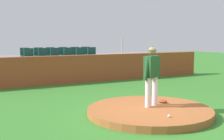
{
  "coord_description": "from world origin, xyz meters",
  "views": [
    {
      "loc": [
        -5.0,
        -7.05,
        2.29
      ],
      "look_at": [
        0.0,
        2.39,
        1.1
      ],
      "focal_mm": 47.25,
      "sensor_mm": 36.0,
      "label": 1
    }
  ],
  "objects_px": {
    "stadium_chair_9": "(63,53)",
    "fielding_glove": "(163,101)",
    "stadium_chair_0": "(29,55)",
    "stadium_chair_5": "(92,53)",
    "baseball": "(169,116)",
    "stadium_chair_4": "(81,54)",
    "pitcher": "(152,72)",
    "stadium_chair_2": "(56,54)",
    "stadium_chair_6": "(25,54)",
    "stadium_chair_8": "(51,54)",
    "stadium_chair_1": "(43,55)",
    "stadium_chair_11": "(86,53)",
    "stadium_chair_7": "(39,54)",
    "stadium_chair_10": "(75,53)",
    "stadium_chair_3": "(69,54)"
  },
  "relations": [
    {
      "from": "stadium_chair_4",
      "to": "stadium_chair_5",
      "type": "bearing_deg",
      "value": 178.37
    },
    {
      "from": "stadium_chair_10",
      "to": "stadium_chair_8",
      "type": "bearing_deg",
      "value": -0.87
    },
    {
      "from": "pitcher",
      "to": "stadium_chair_0",
      "type": "bearing_deg",
      "value": 83.91
    },
    {
      "from": "stadium_chair_5",
      "to": "stadium_chair_10",
      "type": "height_order",
      "value": "same"
    },
    {
      "from": "stadium_chair_9",
      "to": "stadium_chair_11",
      "type": "distance_m",
      "value": 1.38
    },
    {
      "from": "stadium_chair_8",
      "to": "stadium_chair_11",
      "type": "height_order",
      "value": "same"
    },
    {
      "from": "stadium_chair_9",
      "to": "fielding_glove",
      "type": "bearing_deg",
      "value": 92.57
    },
    {
      "from": "stadium_chair_7",
      "to": "stadium_chair_8",
      "type": "bearing_deg",
      "value": -178.07
    },
    {
      "from": "stadium_chair_4",
      "to": "stadium_chair_10",
      "type": "height_order",
      "value": "same"
    },
    {
      "from": "stadium_chair_2",
      "to": "stadium_chair_8",
      "type": "relative_size",
      "value": 1.0
    },
    {
      "from": "stadium_chair_1",
      "to": "stadium_chair_6",
      "type": "relative_size",
      "value": 1.0
    },
    {
      "from": "stadium_chair_3",
      "to": "stadium_chair_4",
      "type": "bearing_deg",
      "value": -177.06
    },
    {
      "from": "stadium_chair_11",
      "to": "stadium_chair_7",
      "type": "bearing_deg",
      "value": 0.01
    },
    {
      "from": "stadium_chair_0",
      "to": "stadium_chair_1",
      "type": "relative_size",
      "value": 1.0
    },
    {
      "from": "stadium_chair_0",
      "to": "stadium_chair_4",
      "type": "distance_m",
      "value": 2.82
    },
    {
      "from": "baseball",
      "to": "stadium_chair_2",
      "type": "distance_m",
      "value": 9.26
    },
    {
      "from": "stadium_chair_6",
      "to": "stadium_chair_8",
      "type": "height_order",
      "value": "same"
    },
    {
      "from": "stadium_chair_4",
      "to": "stadium_chair_6",
      "type": "height_order",
      "value": "same"
    },
    {
      "from": "stadium_chair_8",
      "to": "stadium_chair_11",
      "type": "distance_m",
      "value": 2.12
    },
    {
      "from": "stadium_chair_10",
      "to": "baseball",
      "type": "bearing_deg",
      "value": 83.18
    },
    {
      "from": "stadium_chair_5",
      "to": "stadium_chair_10",
      "type": "distance_m",
      "value": 1.14
    },
    {
      "from": "stadium_chair_8",
      "to": "stadium_chair_10",
      "type": "distance_m",
      "value": 1.42
    },
    {
      "from": "pitcher",
      "to": "stadium_chair_1",
      "type": "bearing_deg",
      "value": 78.92
    },
    {
      "from": "stadium_chair_6",
      "to": "stadium_chair_9",
      "type": "relative_size",
      "value": 1.0
    },
    {
      "from": "stadium_chair_0",
      "to": "stadium_chair_5",
      "type": "distance_m",
      "value": 3.51
    },
    {
      "from": "baseball",
      "to": "stadium_chair_11",
      "type": "relative_size",
      "value": 0.15
    },
    {
      "from": "baseball",
      "to": "pitcher",
      "type": "bearing_deg",
      "value": 75.4
    },
    {
      "from": "stadium_chair_2",
      "to": "stadium_chair_10",
      "type": "relative_size",
      "value": 1.0
    },
    {
      "from": "stadium_chair_8",
      "to": "stadium_chair_9",
      "type": "height_order",
      "value": "same"
    },
    {
      "from": "stadium_chair_3",
      "to": "stadium_chair_10",
      "type": "distance_m",
      "value": 1.14
    },
    {
      "from": "stadium_chair_8",
      "to": "stadium_chair_2",
      "type": "bearing_deg",
      "value": 90.43
    },
    {
      "from": "pitcher",
      "to": "stadium_chair_2",
      "type": "height_order",
      "value": "pitcher"
    },
    {
      "from": "fielding_glove",
      "to": "stadium_chair_3",
      "type": "distance_m",
      "value": 7.81
    },
    {
      "from": "stadium_chair_3",
      "to": "stadium_chair_8",
      "type": "relative_size",
      "value": 1.0
    },
    {
      "from": "stadium_chair_9",
      "to": "stadium_chair_2",
      "type": "bearing_deg",
      "value": 50.62
    },
    {
      "from": "stadium_chair_2",
      "to": "stadium_chair_5",
      "type": "xyz_separation_m",
      "value": [
        2.13,
        -0.01,
        0.0
      ]
    },
    {
      "from": "stadium_chair_7",
      "to": "stadium_chair_9",
      "type": "height_order",
      "value": "same"
    },
    {
      "from": "stadium_chair_0",
      "to": "stadium_chair_9",
      "type": "xyz_separation_m",
      "value": [
        2.11,
        0.91,
        0.0
      ]
    },
    {
      "from": "stadium_chair_3",
      "to": "stadium_chair_11",
      "type": "xyz_separation_m",
      "value": [
        1.39,
        0.9,
        0.0
      ]
    },
    {
      "from": "stadium_chair_1",
      "to": "stadium_chair_11",
      "type": "distance_m",
      "value": 2.92
    },
    {
      "from": "baseball",
      "to": "stadium_chair_4",
      "type": "height_order",
      "value": "stadium_chair_4"
    },
    {
      "from": "baseball",
      "to": "stadium_chair_6",
      "type": "relative_size",
      "value": 0.15
    },
    {
      "from": "pitcher",
      "to": "stadium_chair_3",
      "type": "xyz_separation_m",
      "value": [
        0.19,
        7.9,
        0.13
      ]
    },
    {
      "from": "stadium_chair_5",
      "to": "stadium_chair_7",
      "type": "bearing_deg",
      "value": -17.56
    },
    {
      "from": "pitcher",
      "to": "stadium_chair_1",
      "type": "xyz_separation_m",
      "value": [
        -1.2,
        7.89,
        0.13
      ]
    },
    {
      "from": "stadium_chair_4",
      "to": "stadium_chair_8",
      "type": "relative_size",
      "value": 1.0
    },
    {
      "from": "stadium_chair_10",
      "to": "stadium_chair_4",
      "type": "bearing_deg",
      "value": 91.68
    },
    {
      "from": "pitcher",
      "to": "fielding_glove",
      "type": "distance_m",
      "value": 1.18
    },
    {
      "from": "stadium_chair_4",
      "to": "stadium_chair_8",
      "type": "height_order",
      "value": "same"
    },
    {
      "from": "stadium_chair_6",
      "to": "baseball",
      "type": "bearing_deg",
      "value": 99.06
    }
  ]
}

